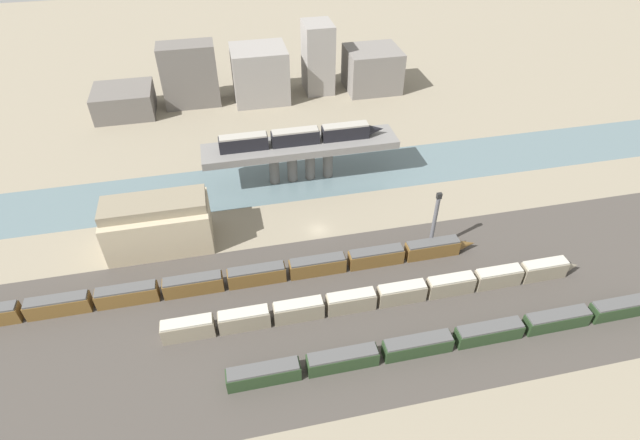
# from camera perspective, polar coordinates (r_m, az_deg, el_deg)

# --- Properties ---
(ground_plane) EXTENTS (400.00, 400.00, 0.00)m
(ground_plane) POSITION_cam_1_polar(r_m,az_deg,el_deg) (112.25, -0.18, -1.13)
(ground_plane) COLOR gray
(railbed_yard) EXTENTS (280.00, 42.00, 0.01)m
(railbed_yard) POSITION_cam_1_polar(r_m,az_deg,el_deg) (95.77, 2.88, -10.30)
(railbed_yard) COLOR #423D38
(railbed_yard) RESTS_ON ground
(river_water) EXTENTS (320.00, 18.33, 0.01)m
(river_water) POSITION_cam_1_polar(r_m,az_deg,el_deg) (128.41, -2.12, 4.77)
(river_water) COLOR slate
(river_water) RESTS_ON ground
(bridge) EXTENTS (47.83, 9.28, 10.46)m
(bridge) POSITION_cam_1_polar(r_m,az_deg,el_deg) (123.80, -2.21, 7.99)
(bridge) COLOR slate
(bridge) RESTS_ON ground
(train_on_bridge) EXTENTS (40.47, 3.01, 3.74)m
(train_on_bridge) POSITION_cam_1_polar(r_m,az_deg,el_deg) (121.88, -2.17, 9.53)
(train_on_bridge) COLOR black
(train_on_bridge) RESTS_ON bridge
(train_yard_near) EXTENTS (83.15, 2.76, 3.43)m
(train_yard_near) POSITION_cam_1_polar(r_m,az_deg,el_deg) (93.04, 15.90, -12.79)
(train_yard_near) COLOR #23381E
(train_yard_near) RESTS_ON ground
(train_yard_mid) EXTENTS (82.28, 2.63, 4.04)m
(train_yard_mid) POSITION_cam_1_polar(r_m,az_deg,el_deg) (95.99, 7.02, -8.69)
(train_yard_mid) COLOR gray
(train_yard_mid) RESTS_ON ground
(train_yard_far) EXTENTS (101.78, 2.68, 3.78)m
(train_yard_far) POSITION_cam_1_polar(r_m,az_deg,el_deg) (100.12, -10.05, -6.64)
(train_yard_far) COLOR brown
(train_yard_far) RESTS_ON ground
(warehouse_building) EXTENTS (21.63, 11.20, 11.79)m
(warehouse_building) POSITION_cam_1_polar(r_m,az_deg,el_deg) (110.47, -18.01, -0.45)
(warehouse_building) COLOR tan
(warehouse_building) RESTS_ON ground
(signal_tower) EXTENTS (1.00, 0.82, 15.04)m
(signal_tower) POSITION_cam_1_polar(r_m,az_deg,el_deg) (105.02, 12.91, -0.31)
(signal_tower) COLOR #4C4C51
(signal_tower) RESTS_ON ground
(city_block_far_left) EXTENTS (17.56, 15.22, 8.02)m
(city_block_far_left) POSITION_cam_1_polar(r_m,az_deg,el_deg) (168.37, -21.47, 12.52)
(city_block_far_left) COLOR #605B56
(city_block_far_left) RESTS_ON ground
(city_block_left) EXTENTS (16.97, 8.61, 19.35)m
(city_block_left) POSITION_cam_1_polar(r_m,az_deg,el_deg) (165.75, -14.69, 15.74)
(city_block_left) COLOR #605B56
(city_block_left) RESTS_ON ground
(city_block_center) EXTENTS (17.09, 14.79, 16.77)m
(city_block_center) POSITION_cam_1_polar(r_m,az_deg,el_deg) (165.82, -6.88, 16.24)
(city_block_center) COLOR gray
(city_block_center) RESTS_ON ground
(city_block_right) EXTENTS (9.13, 11.49, 22.14)m
(city_block_right) POSITION_cam_1_polar(r_m,az_deg,el_deg) (169.97, -0.24, 18.08)
(city_block_right) COLOR gray
(city_block_right) RESTS_ON ground
(city_block_far_right) EXTENTS (17.26, 15.51, 13.39)m
(city_block_far_right) POSITION_cam_1_polar(r_m,az_deg,el_deg) (173.53, 5.98, 16.78)
(city_block_far_right) COLOR slate
(city_block_far_right) RESTS_ON ground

